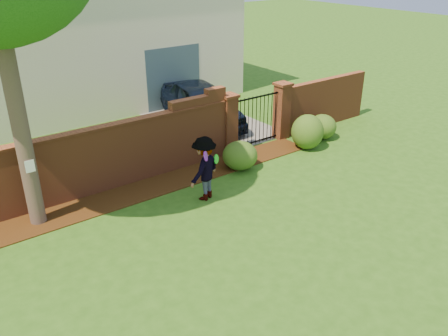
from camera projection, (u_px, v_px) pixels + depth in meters
ground at (251, 236)px, 10.30m from camera, size 80.00×80.00×0.01m
mulch_bed at (142, 190)px, 12.19m from camera, size 11.10×1.08×0.03m
brick_wall at (90, 160)px, 11.71m from camera, size 8.70×0.31×2.16m
brick_wall_return at (323, 103)px, 16.41m from camera, size 4.00×0.25×1.70m
pillar_left at (229, 124)px, 14.09m from camera, size 0.50×0.50×1.88m
pillar_right at (282, 110)px, 15.28m from camera, size 0.50×0.50×1.88m
iron_gate at (256, 120)px, 14.73m from camera, size 1.78×0.03×1.60m
driveway at (189, 113)px, 17.99m from camera, size 3.20×8.00×0.01m
house at (77, 23)px, 18.20m from camera, size 12.40×6.40×6.30m
car at (205, 106)px, 16.39m from camera, size 2.48×4.68×1.52m
paper_notice at (30, 166)px, 10.04m from camera, size 0.20×0.01×0.28m
shrub_left at (240, 156)px, 13.28m from camera, size 1.01×1.01×0.82m
shrub_middle at (307, 132)px, 14.60m from camera, size 1.01×1.01×1.11m
shrub_right at (322, 127)px, 15.45m from camera, size 0.93×0.93×0.82m
man at (205, 169)px, 11.49m from camera, size 1.23×0.99×1.66m
frisbee_purple at (206, 156)px, 10.98m from camera, size 0.23×0.22×0.25m
frisbee_green at (216, 159)px, 11.66m from camera, size 0.24×0.17×0.24m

